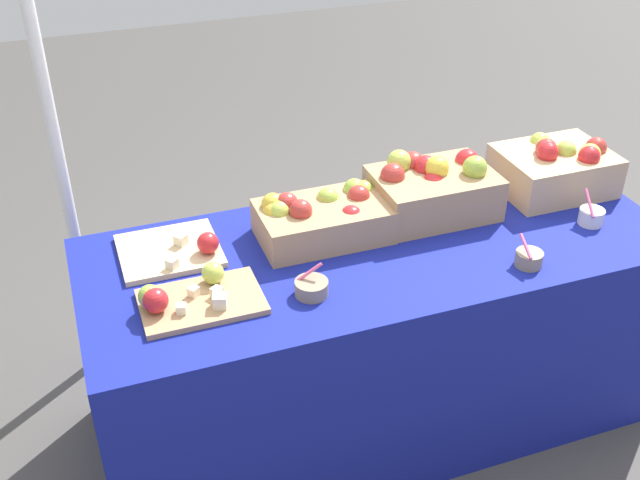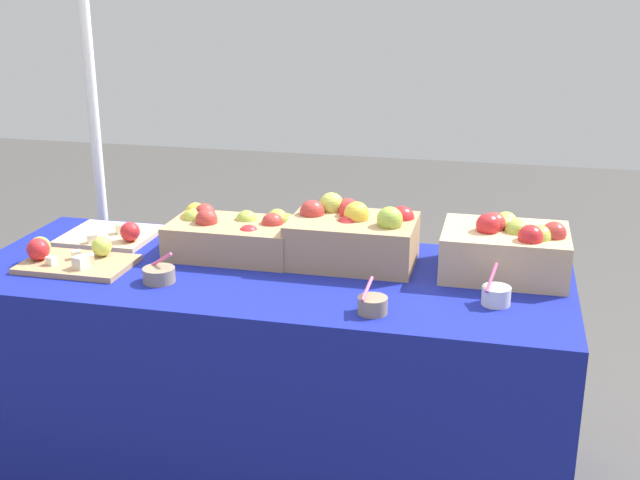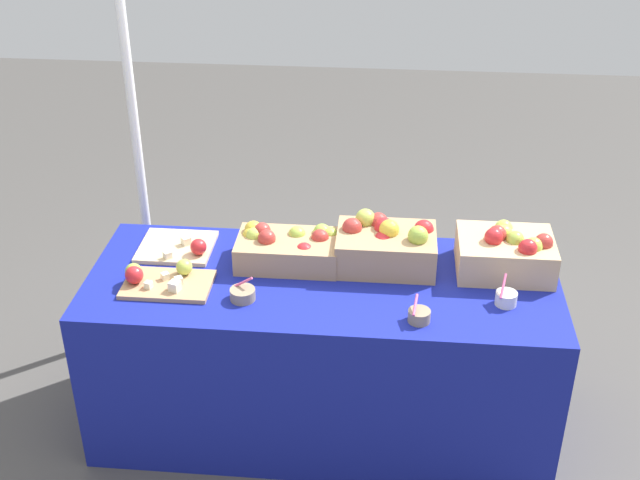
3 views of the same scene
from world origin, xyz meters
name	(u,v)px [view 1 (image 1 of 3)]	position (x,y,z in m)	size (l,w,h in m)	color
ground_plane	(372,412)	(0.00, 0.00, 0.00)	(10.00, 10.00, 0.00)	#474442
table	(375,335)	(0.00, 0.00, 0.37)	(1.90, 0.76, 0.74)	navy
apple_crate_left	(555,167)	(0.74, 0.14, 0.83)	(0.38, 0.30, 0.20)	tan
apple_crate_middle	(432,188)	(0.25, 0.14, 0.83)	(0.40, 0.28, 0.21)	tan
apple_crate_right	(321,217)	(-0.16, 0.12, 0.81)	(0.42, 0.25, 0.16)	tan
cutting_board_front	(190,297)	(-0.63, -0.11, 0.77)	(0.35, 0.22, 0.09)	tan
cutting_board_back	(176,249)	(-0.62, 0.17, 0.76)	(0.31, 0.28, 0.09)	#D1B284
sample_bowl_near	(529,258)	(0.38, -0.26, 0.76)	(0.08, 0.09, 0.09)	gray
sample_bowl_mid	(591,216)	(0.71, -0.12, 0.77)	(0.08, 0.09, 0.11)	silver
sample_bowl_far	(311,288)	(-0.29, -0.17, 0.76)	(0.10, 0.10, 0.09)	gray
tent_pole	(55,141)	(-0.92, 0.64, 0.97)	(0.04, 0.04, 1.94)	white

